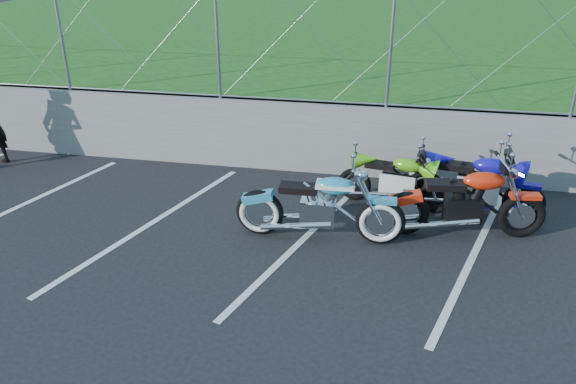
% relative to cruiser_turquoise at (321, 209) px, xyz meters
% --- Properties ---
extents(ground, '(90.00, 90.00, 0.00)m').
position_rel_cruiser_turquoise_xyz_m(ground, '(-0.22, -1.02, -0.49)').
color(ground, black).
rests_on(ground, ground).
extents(retaining_wall, '(30.00, 0.22, 1.30)m').
position_rel_cruiser_turquoise_xyz_m(retaining_wall, '(-0.22, 2.48, 0.16)').
color(retaining_wall, slate).
rests_on(retaining_wall, ground).
extents(grass_field, '(30.00, 20.00, 1.30)m').
position_rel_cruiser_turquoise_xyz_m(grass_field, '(-0.22, 12.48, 0.16)').
color(grass_field, '#1C5015').
rests_on(grass_field, ground).
extents(chain_link_fence, '(28.00, 0.03, 2.00)m').
position_rel_cruiser_turquoise_xyz_m(chain_link_fence, '(-0.22, 2.48, 1.81)').
color(chain_link_fence, gray).
rests_on(chain_link_fence, retaining_wall).
extents(parking_lines, '(18.29, 4.31, 0.01)m').
position_rel_cruiser_turquoise_xyz_m(parking_lines, '(0.98, -0.02, -0.49)').
color(parking_lines, silver).
rests_on(parking_lines, ground).
extents(cruiser_turquoise, '(2.46, 0.78, 1.22)m').
position_rel_cruiser_turquoise_xyz_m(cruiser_turquoise, '(0.00, 0.00, 0.00)').
color(cruiser_turquoise, black).
rests_on(cruiser_turquoise, ground).
extents(naked_orange, '(2.35, 0.80, 1.18)m').
position_rel_cruiser_turquoise_xyz_m(naked_orange, '(2.06, 0.49, 0.01)').
color(naked_orange, black).
rests_on(naked_orange, ground).
extents(sportbike_green, '(1.88, 0.67, 0.98)m').
position_rel_cruiser_turquoise_xyz_m(sportbike_green, '(1.05, 1.28, -0.07)').
color(sportbike_green, black).
rests_on(sportbike_green, ground).
extents(sportbike_blue, '(2.13, 0.76, 1.11)m').
position_rel_cruiser_turquoise_xyz_m(sportbike_blue, '(2.27, 1.23, -0.01)').
color(sportbike_blue, black).
rests_on(sportbike_blue, ground).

